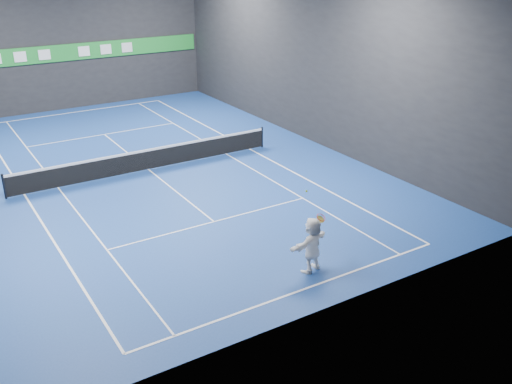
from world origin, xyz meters
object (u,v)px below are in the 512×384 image
tennis_net (148,159)px  tennis_racket (321,219)px  tennis_ball (307,191)px  player (312,245)px

tennis_net → tennis_racket: tennis_racket is taller
tennis_ball → tennis_net: bearing=94.3°
player → tennis_racket: bearing=171.8°
tennis_net → player: bearing=-85.0°
tennis_net → tennis_racket: (1.30, -11.06, 1.15)m
tennis_ball → tennis_net: (-0.83, 10.91, -2.15)m
player → tennis_racket: 0.85m
tennis_racket → player: bearing=-171.8°
tennis_net → tennis_racket: size_ratio=22.46×
player → tennis_ball: tennis_ball is taller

